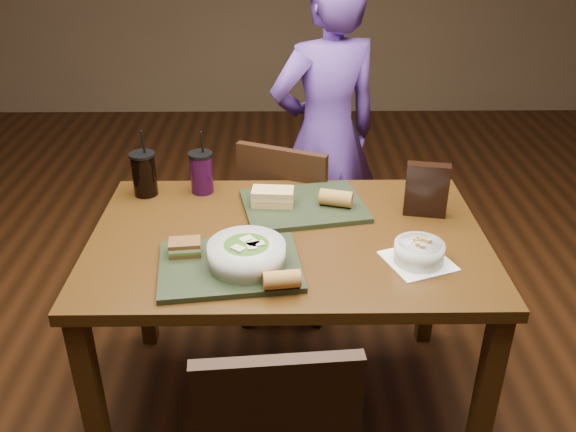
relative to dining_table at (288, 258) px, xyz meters
The scene contains 15 objects.
ground 0.66m from the dining_table, ahead, with size 6.00×6.00×0.00m, color #381C0B.
dining_table is the anchor object (origin of this frame).
chair_far 0.58m from the dining_table, 92.16° to the left, with size 0.50×0.51×0.87m.
diner 0.93m from the dining_table, 78.41° to the left, with size 0.54×0.36×1.49m, color #56338D.
tray_near 0.29m from the dining_table, 131.41° to the right, with size 0.42×0.32×0.02m, color black.
tray_far 0.22m from the dining_table, 72.98° to the left, with size 0.42×0.32×0.02m, color black.
salad_bowl 0.28m from the dining_table, 121.55° to the right, with size 0.23×0.23×0.08m.
soup_bowl 0.45m from the dining_table, 23.14° to the right, with size 0.24×0.24×0.07m.
sandwich_near 0.37m from the dining_table, 155.61° to the right, with size 0.10×0.08×0.05m.
sandwich_far 0.24m from the dining_table, 105.54° to the left, with size 0.15×0.09×0.06m.
baguette_near 0.35m from the dining_table, 93.73° to the right, with size 0.05×0.05×0.10m, color #AD7533.
baguette_far 0.28m from the dining_table, 45.53° to the left, with size 0.06×0.06×0.11m, color #AD7533.
cup_cola 0.63m from the dining_table, 149.57° to the left, with size 0.09×0.09×0.25m.
cup_berry 0.49m from the dining_table, 134.07° to the left, with size 0.09×0.09×0.24m.
chip_bag 0.53m from the dining_table, 15.90° to the left, with size 0.15×0.04×0.19m, color black.
Camera 1 is at (-0.02, -1.74, 1.76)m, focal length 38.00 mm.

